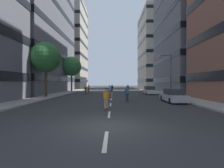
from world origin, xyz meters
The scene contains 20 objects.
ground_plane centered at (0.00, 25.14, 0.00)m, with size 150.86×150.86×0.00m, color #333335.
sidewalk_left centered at (-9.76, 28.29, 0.07)m, with size 3.06×69.14×0.14m, color #9E9991.
sidewalk_right centered at (9.76, 28.29, 0.07)m, with size 3.06×69.14×0.14m, color #9E9991.
lane_markings centered at (0.00, 25.50, 0.00)m, with size 0.16×57.20×0.01m.
building_left_mid centered at (-20.17, 27.04, 15.27)m, with size 17.88×23.94×30.36m.
building_left_far centered at (-20.17, 55.06, 16.77)m, with size 17.88×16.61×33.36m.
building_right_mid centered at (20.17, 27.04, 18.26)m, with size 17.88×17.78×36.35m.
building_right_far centered at (20.17, 55.06, 14.94)m, with size 17.88×19.31×29.70m.
parked_car_near centered at (7.03, 21.82, 0.70)m, with size 1.82×4.40×1.52m.
parked_car_mid centered at (7.03, 9.89, 0.70)m, with size 1.82×4.40×1.52m.
street_tree_near centered at (-9.76, 29.99, 6.06)m, with size 4.65×4.65×8.27m.
street_tree_mid centered at (-9.76, 15.44, 5.94)m, with size 4.43×4.43×8.04m.
streetlamp_right centered at (9.09, 17.37, 4.14)m, with size 2.13×0.30×6.50m.
skater_0 centered at (-5.23, 26.94, 1.02)m, with size 0.56×0.92×1.78m.
skater_1 centered at (-0.27, 16.92, 1.02)m, with size 0.56×0.92×1.78m.
skater_2 centered at (-4.64, 20.12, 1.02)m, with size 0.56×0.92×1.78m.
skater_3 centered at (-0.03, 30.00, 0.98)m, with size 0.55×0.91×1.78m.
skater_4 centered at (3.96, 32.37, 0.98)m, with size 0.56×0.92×1.78m.
skater_5 centered at (-0.31, 5.08, 0.98)m, with size 0.57×0.92×1.78m.
skater_6 centered at (1.96, 11.07, 1.02)m, with size 0.57×0.92×1.78m.
Camera 1 is at (0.30, -8.13, 2.24)m, focal length 25.57 mm.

